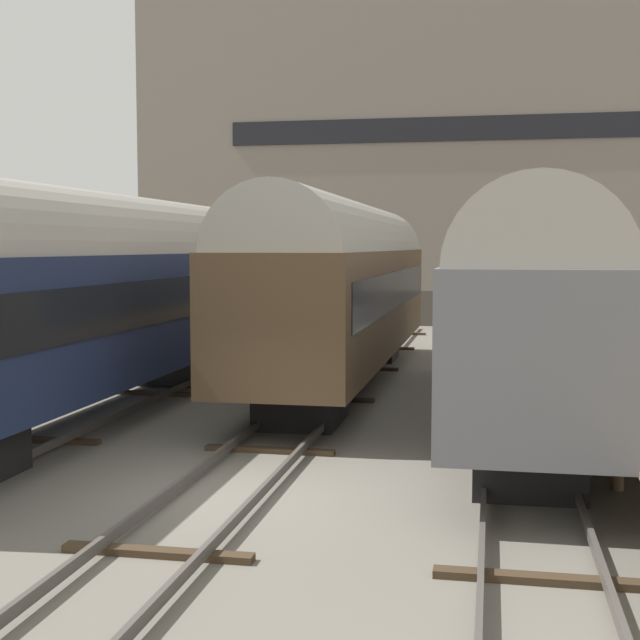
# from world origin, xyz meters

# --- Properties ---
(ground_plane) EXTENTS (200.00, 200.00, 0.00)m
(ground_plane) POSITION_xyz_m (0.00, 0.00, 0.00)
(ground_plane) COLOR #6B665B
(track_middle) EXTENTS (2.60, 60.00, 0.26)m
(track_middle) POSITION_xyz_m (0.00, 0.00, 0.14)
(track_middle) COLOR #4C4742
(track_middle) RESTS_ON ground
(track_right) EXTENTS (2.60, 60.00, 0.26)m
(track_right) POSITION_xyz_m (4.90, 0.00, 0.14)
(track_right) COLOR #4C4742
(track_right) RESTS_ON ground
(train_car_grey) EXTENTS (2.90, 17.34, 5.11)m
(train_car_grey) POSITION_xyz_m (4.90, 7.09, 2.91)
(train_car_grey) COLOR black
(train_car_grey) RESTS_ON ground
(train_car_navy) EXTENTS (3.13, 18.00, 5.34)m
(train_car_navy) POSITION_xyz_m (-4.90, 5.68, 3.03)
(train_car_navy) COLOR black
(train_car_navy) RESTS_ON ground
(train_car_brown) EXTENTS (3.13, 18.22, 5.40)m
(train_car_brown) POSITION_xyz_m (0.00, 11.92, 3.06)
(train_car_brown) COLOR black
(train_car_brown) RESTS_ON ground
(warehouse_building) EXTENTS (35.57, 10.72, 18.01)m
(warehouse_building) POSITION_xyz_m (3.28, 36.98, 9.00)
(warehouse_building) COLOR #46403A
(warehouse_building) RESTS_ON ground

